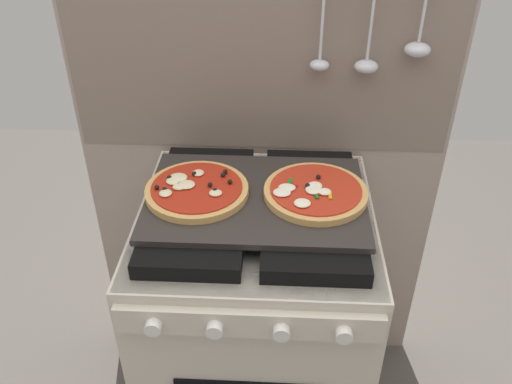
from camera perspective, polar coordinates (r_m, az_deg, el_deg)
name	(u,v)px	position (r m, az deg, el deg)	size (l,w,h in m)	color
kitchen_backsplash	(262,168)	(1.68, 0.67, 2.53)	(1.10, 0.09, 1.55)	gray
stove	(256,325)	(1.64, 0.00, -13.86)	(0.60, 0.64, 0.90)	beige
baking_tray	(256,198)	(1.34, 0.00, -0.64)	(0.54, 0.38, 0.02)	#2D2826
pizza_left	(196,189)	(1.34, -6.32, 0.31)	(0.26, 0.26, 0.03)	tan
pizza_right	(315,192)	(1.33, 6.23, 0.01)	(0.26, 0.26, 0.03)	tan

